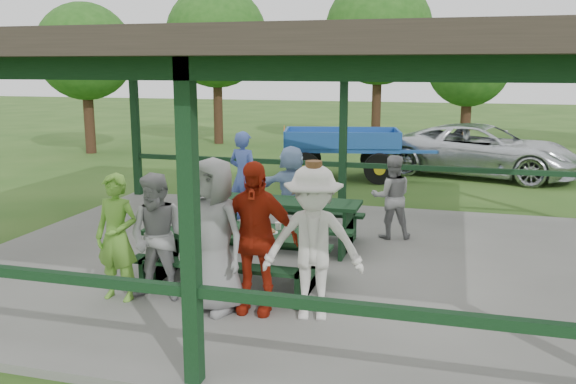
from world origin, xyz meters
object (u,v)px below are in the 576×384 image
(picnic_table_near, at_px, (235,250))
(contestant_grey_left, at_px, (159,238))
(picnic_table_far, at_px, (283,216))
(contestant_white_fedora, at_px, (313,243))
(contestant_red, at_px, (254,238))
(spectator_grey, at_px, (391,197))
(contestant_grey_mid, at_px, (213,235))
(farm_trailer, at_px, (342,152))
(spectator_blue, at_px, (244,176))
(pickup_truck, at_px, (483,150))
(spectator_lblue, at_px, (292,188))
(contestant_green, at_px, (117,237))

(picnic_table_near, relative_size, contestant_grey_left, 1.51)
(picnic_table_far, height_order, contestant_white_fedora, contestant_white_fedora)
(contestant_red, height_order, spectator_grey, contestant_red)
(contestant_grey_mid, bearing_deg, picnic_table_far, 109.03)
(farm_trailer, bearing_deg, contestant_white_fedora, -93.40)
(spectator_grey, bearing_deg, contestant_red, 56.71)
(contestant_red, height_order, spectator_blue, contestant_red)
(contestant_grey_left, bearing_deg, farm_trailer, 84.97)
(contestant_grey_left, relative_size, contestant_grey_mid, 0.87)
(contestant_white_fedora, distance_m, spectator_grey, 3.75)
(contestant_white_fedora, bearing_deg, picnic_table_far, 102.19)
(spectator_blue, xyz_separation_m, pickup_truck, (4.61, 6.87, -0.24))
(spectator_blue, bearing_deg, spectator_lblue, 170.77)
(spectator_lblue, bearing_deg, contestant_grey_left, 77.06)
(picnic_table_near, xyz_separation_m, contestant_white_fedora, (1.29, -0.85, 0.44))
(contestant_red, relative_size, farm_trailer, 0.44)
(spectator_lblue, xyz_separation_m, spectator_grey, (1.77, 0.02, -0.06))
(picnic_table_far, bearing_deg, contestant_grey_left, -106.15)
(contestant_white_fedora, distance_m, spectator_blue, 4.81)
(spectator_blue, height_order, pickup_truck, spectator_blue)
(picnic_table_far, relative_size, contestant_grey_mid, 1.36)
(contestant_green, distance_m, spectator_lblue, 3.97)
(picnic_table_near, relative_size, contestant_white_fedora, 1.31)
(spectator_blue, distance_m, pickup_truck, 8.28)
(farm_trailer, bearing_deg, contestant_red, -97.64)
(spectator_lblue, xyz_separation_m, pickup_truck, (3.52, 7.38, -0.16))
(picnic_table_near, height_order, farm_trailer, farm_trailer)
(spectator_blue, bearing_deg, farm_trailer, -83.33)
(pickup_truck, bearing_deg, contestant_red, -179.26)
(spectator_grey, bearing_deg, picnic_table_near, 43.07)
(contestant_grey_left, bearing_deg, picnic_table_near, 46.89)
(picnic_table_near, xyz_separation_m, contestant_green, (-1.23, -0.92, 0.34))
(contestant_green, height_order, contestant_grey_mid, contestant_grey_mid)
(contestant_grey_mid, xyz_separation_m, spectator_grey, (1.72, 3.81, -0.22))
(pickup_truck, bearing_deg, spectator_blue, 161.99)
(picnic_table_near, bearing_deg, contestant_green, -143.23)
(picnic_table_far, bearing_deg, spectator_blue, 130.70)
(spectator_blue, bearing_deg, contestant_grey_mid, 120.84)
(contestant_grey_mid, bearing_deg, contestant_grey_left, -170.49)
(spectator_lblue, xyz_separation_m, farm_trailer, (-0.20, 5.98, -0.16))
(picnic_table_near, bearing_deg, spectator_grey, 57.81)
(contestant_white_fedora, bearing_deg, contestant_red, 169.06)
(pickup_truck, distance_m, farm_trailer, 3.98)
(contestant_white_fedora, distance_m, farm_trailer, 9.78)
(spectator_grey, bearing_deg, contestant_grey_mid, 50.98)
(contestant_grey_left, relative_size, pickup_truck, 0.31)
(picnic_table_far, bearing_deg, spectator_lblue, 94.99)
(contestant_white_fedora, distance_m, pickup_truck, 11.30)
(picnic_table_near, bearing_deg, contestant_grey_mid, -84.84)
(contestant_green, xyz_separation_m, pickup_truck, (4.78, 11.14, -0.19))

